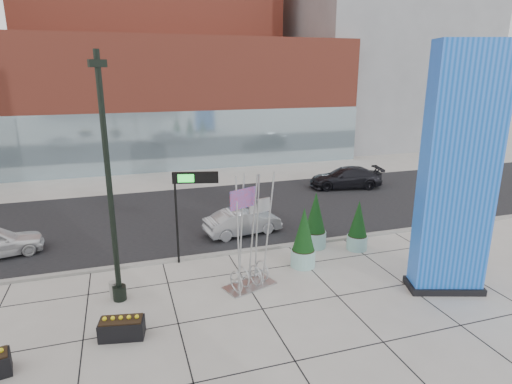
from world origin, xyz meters
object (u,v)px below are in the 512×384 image
object	(u,v)px
concrete_bollard	(114,290)
lamp_post	(111,207)
blue_pylon	(458,178)
public_art_sculpture	(250,258)
overhead_street_sign	(191,184)
car_silver_mid	(243,222)

from	to	relation	value
concrete_bollard	lamp_post	bearing A→B (deg)	-47.64
blue_pylon	public_art_sculpture	distance (m)	8.24
public_art_sculpture	blue_pylon	bearing A→B (deg)	-38.15
concrete_bollard	overhead_street_sign	size ratio (longest dim) A/B	0.16
public_art_sculpture	car_silver_mid	distance (m)	5.65
public_art_sculpture	car_silver_mid	size ratio (longest dim) A/B	1.15
blue_pylon	public_art_sculpture	world-z (taller)	blue_pylon
lamp_post	public_art_sculpture	world-z (taller)	lamp_post
concrete_bollard	overhead_street_sign	world-z (taller)	overhead_street_sign
lamp_post	public_art_sculpture	xyz separation A→B (m)	(4.91, -0.49, -2.43)
blue_pylon	concrete_bollard	world-z (taller)	blue_pylon
blue_pylon	lamp_post	xyz separation A→B (m)	(-12.05, 3.00, -0.84)
public_art_sculpture	concrete_bollard	size ratio (longest dim) A/B	7.06
overhead_street_sign	lamp_post	bearing A→B (deg)	-128.28
blue_pylon	car_silver_mid	distance (m)	10.61
concrete_bollard	car_silver_mid	distance (m)	7.99
blue_pylon	overhead_street_sign	distance (m)	10.45
blue_pylon	concrete_bollard	distance (m)	13.32
concrete_bollard	car_silver_mid	world-z (taller)	car_silver_mid
concrete_bollard	car_silver_mid	size ratio (longest dim) A/B	0.16
blue_pylon	car_silver_mid	world-z (taller)	blue_pylon
concrete_bollard	public_art_sculpture	bearing A→B (deg)	-7.86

